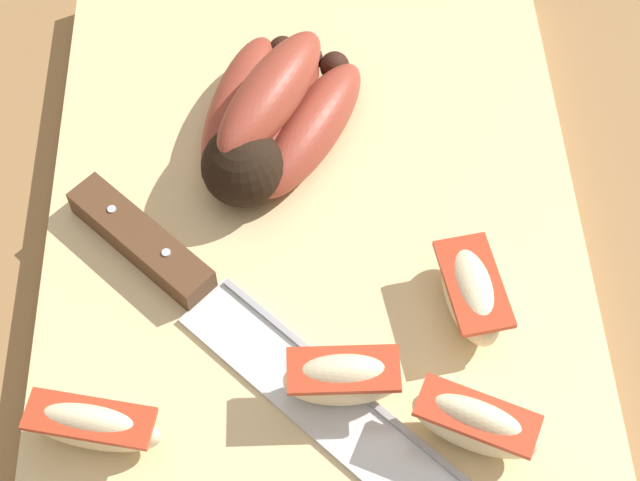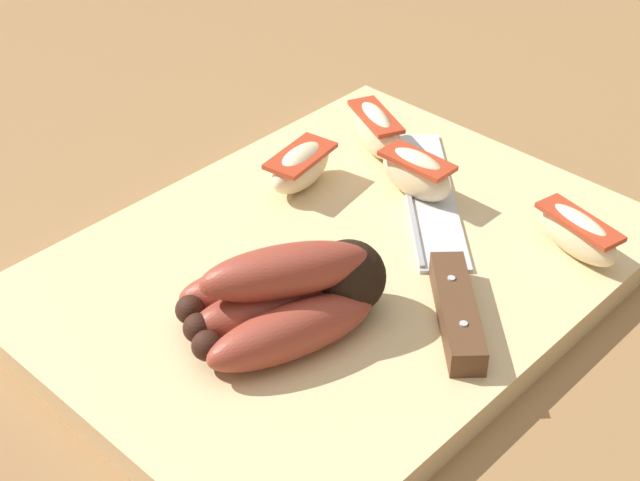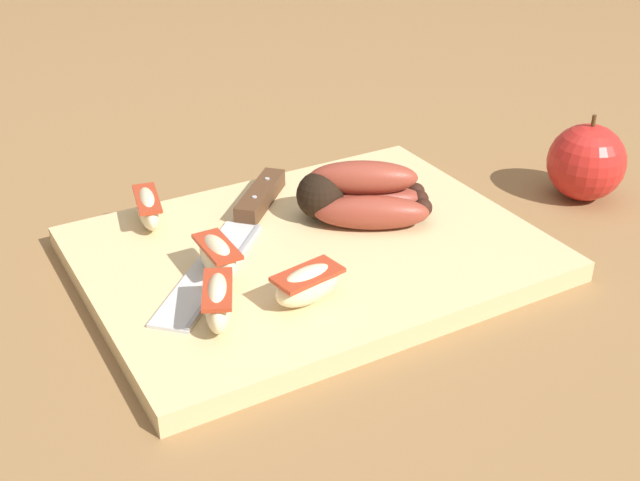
{
  "view_description": "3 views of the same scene",
  "coord_description": "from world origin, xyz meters",
  "px_view_note": "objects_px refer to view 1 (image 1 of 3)",
  "views": [
    {
      "loc": [
        -0.28,
        0.01,
        0.5
      ],
      "look_at": [
        -0.0,
        -0.0,
        0.05
      ],
      "focal_mm": 54.95,
      "sensor_mm": 36.0,
      "label": 1
    },
    {
      "loc": [
        0.41,
        0.36,
        0.43
      ],
      "look_at": [
        0.03,
        -0.01,
        0.04
      ],
      "focal_mm": 54.53,
      "sensor_mm": 36.0,
      "label": 2
    },
    {
      "loc": [
        -0.3,
        -0.57,
        0.4
      ],
      "look_at": [
        0.02,
        -0.02,
        0.03
      ],
      "focal_mm": 45.35,
      "sensor_mm": 36.0,
      "label": 3
    }
  ],
  "objects_px": {
    "banana_bunch": "(270,119)",
    "apple_wedge_near": "(474,425)",
    "apple_wedge_extra": "(471,292)",
    "apple_wedge_middle": "(93,426)",
    "apple_wedge_far": "(343,379)",
    "chefs_knife": "(202,293)"
  },
  "relations": [
    {
      "from": "chefs_knife",
      "to": "apple_wedge_middle",
      "type": "height_order",
      "value": "apple_wedge_middle"
    },
    {
      "from": "banana_bunch",
      "to": "apple_wedge_near",
      "type": "xyz_separation_m",
      "value": [
        -0.19,
        -0.1,
        -0.0
      ]
    },
    {
      "from": "apple_wedge_far",
      "to": "apple_wedge_extra",
      "type": "xyz_separation_m",
      "value": [
        0.05,
        -0.07,
        -0.0
      ]
    },
    {
      "from": "apple_wedge_middle",
      "to": "apple_wedge_far",
      "type": "height_order",
      "value": "apple_wedge_far"
    },
    {
      "from": "apple_wedge_extra",
      "to": "apple_wedge_near",
      "type": "bearing_deg",
      "value": 173.91
    },
    {
      "from": "chefs_knife",
      "to": "apple_wedge_far",
      "type": "bearing_deg",
      "value": -128.89
    },
    {
      "from": "banana_bunch",
      "to": "apple_wedge_far",
      "type": "xyz_separation_m",
      "value": [
        -0.17,
        -0.03,
        -0.0
      ]
    },
    {
      "from": "banana_bunch",
      "to": "apple_wedge_far",
      "type": "relative_size",
      "value": 2.19
    },
    {
      "from": "apple_wedge_middle",
      "to": "apple_wedge_extra",
      "type": "distance_m",
      "value": 0.21
    },
    {
      "from": "banana_bunch",
      "to": "apple_wedge_extra",
      "type": "distance_m",
      "value": 0.16
    },
    {
      "from": "chefs_knife",
      "to": "apple_wedge_extra",
      "type": "distance_m",
      "value": 0.15
    },
    {
      "from": "apple_wedge_near",
      "to": "apple_wedge_far",
      "type": "distance_m",
      "value": 0.07
    },
    {
      "from": "apple_wedge_near",
      "to": "apple_wedge_far",
      "type": "xyz_separation_m",
      "value": [
        0.03,
        0.06,
        -0.0
      ]
    },
    {
      "from": "apple_wedge_near",
      "to": "apple_wedge_far",
      "type": "bearing_deg",
      "value": 66.86
    },
    {
      "from": "chefs_knife",
      "to": "apple_wedge_near",
      "type": "height_order",
      "value": "apple_wedge_near"
    },
    {
      "from": "banana_bunch",
      "to": "chefs_knife",
      "type": "distance_m",
      "value": 0.12
    },
    {
      "from": "apple_wedge_extra",
      "to": "apple_wedge_middle",
      "type": "bearing_deg",
      "value": 109.18
    },
    {
      "from": "banana_bunch",
      "to": "chefs_knife",
      "type": "relative_size",
      "value": 0.62
    },
    {
      "from": "banana_bunch",
      "to": "apple_wedge_middle",
      "type": "bearing_deg",
      "value": 154.16
    },
    {
      "from": "chefs_knife",
      "to": "apple_wedge_far",
      "type": "xyz_separation_m",
      "value": [
        -0.06,
        -0.07,
        0.01
      ]
    },
    {
      "from": "apple_wedge_middle",
      "to": "apple_wedge_extra",
      "type": "relative_size",
      "value": 1.08
    },
    {
      "from": "banana_bunch",
      "to": "chefs_knife",
      "type": "bearing_deg",
      "value": 159.61
    }
  ]
}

